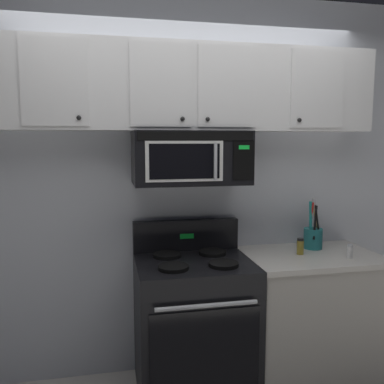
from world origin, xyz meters
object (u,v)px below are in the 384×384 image
spice_jar (300,246)px  over_range_microwave (190,157)px  salt_shaker (350,251)px  stove_range (194,324)px  utensil_crock_teal (313,235)px

spice_jar → over_range_microwave: bearing=172.0°
salt_shaker → spice_jar: bearing=150.8°
salt_shaker → spice_jar: (-0.28, 0.16, 0.01)m
over_range_microwave → salt_shaker: bearing=-14.2°
stove_range → spice_jar: size_ratio=9.93×
stove_range → utensil_crock_teal: 1.07m
over_range_microwave → salt_shaker: over_range_microwave is taller
utensil_crock_teal → spice_jar: 0.21m
over_range_microwave → utensil_crock_teal: bearing=1.3°
utensil_crock_teal → salt_shaker: 0.31m
stove_range → over_range_microwave: 1.11m
over_range_microwave → spice_jar: over_range_microwave is taller
over_range_microwave → spice_jar: (0.76, -0.11, -0.62)m
stove_range → over_range_microwave: bearing=90.1°
salt_shaker → spice_jar: 0.32m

